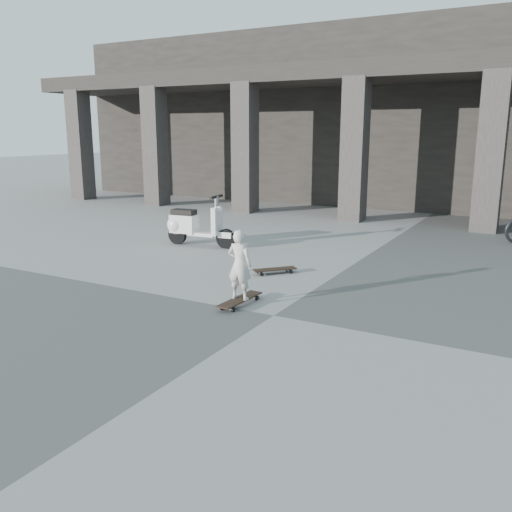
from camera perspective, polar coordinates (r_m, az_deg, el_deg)
The scene contains 6 objects.
ground at distance 7.69m, azimuth 1.89°, elevation -6.28°, with size 90.00×90.00×0.00m, color #464543.
colonnade at distance 20.51m, azimuth 20.22°, elevation 13.64°, with size 28.00×8.82×6.00m.
longboard at distance 8.13m, azimuth -1.71°, elevation -4.65°, with size 0.26×0.95×0.09m.
skateboard_spare at distance 9.87m, azimuth 1.99°, elevation -1.46°, with size 0.69×0.72×0.10m.
child at distance 7.98m, azimuth -1.73°, elevation -0.92°, with size 0.38×0.25×1.05m, color beige.
scooter at distance 12.37m, azimuth -7.01°, elevation 3.25°, with size 1.67×0.61×1.17m.
Camera 1 is at (3.28, -6.47, 2.55)m, focal length 38.00 mm.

